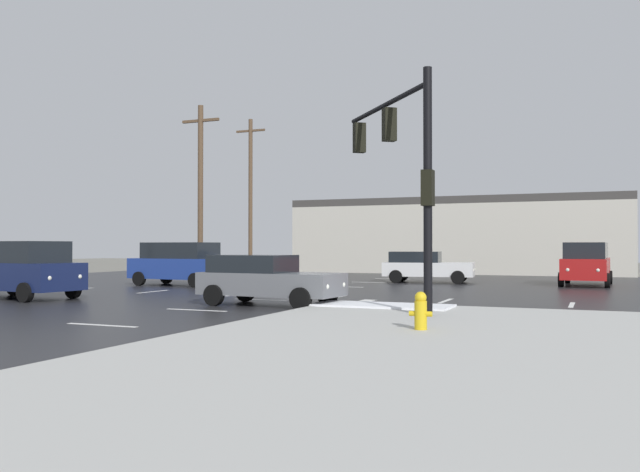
{
  "coord_description": "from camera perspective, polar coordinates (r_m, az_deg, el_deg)",
  "views": [
    {
      "loc": [
        10.77,
        -22.51,
        1.88
      ],
      "look_at": [
        -1.16,
        6.1,
        2.35
      ],
      "focal_mm": 37.47,
      "sensor_mm": 36.0,
      "label": 1
    }
  ],
  "objects": [
    {
      "name": "snow_strip_curbside",
      "position": [
        19.47,
        5.33,
        -5.91
      ],
      "size": [
        4.0,
        1.6,
        0.06
      ],
      "primitive_type": "cube",
      "color": "white",
      "rests_on": "sidewalk_corner"
    },
    {
      "name": "utility_pole_distant",
      "position": [
        46.57,
        -5.96,
        3.68
      ],
      "size": [
        2.2,
        0.28,
        10.69
      ],
      "color": "brown",
      "rests_on": "ground_plane"
    },
    {
      "name": "traffic_signal_mast",
      "position": [
        18.42,
        7.12,
        6.69
      ],
      "size": [
        3.66,
        4.39,
        6.24
      ],
      "rotation": [
        0.0,
        0.0,
        2.27
      ],
      "color": "black",
      "rests_on": "sidewalk_corner"
    },
    {
      "name": "suv_blue",
      "position": [
        32.19,
        -11.87,
        -2.25
      ],
      "size": [
        4.95,
        2.46,
        2.03
      ],
      "rotation": [
        0.0,
        0.0,
        3.07
      ],
      "color": "navy",
      "rests_on": "road_asphalt"
    },
    {
      "name": "lane_markings",
      "position": [
        23.27,
        -1.72,
        -5.45
      ],
      "size": [
        36.15,
        36.15,
        0.01
      ],
      "color": "silver",
      "rests_on": "road_asphalt"
    },
    {
      "name": "strip_building_background",
      "position": [
        48.39,
        11.83,
        -0.01
      ],
      "size": [
        22.49,
        8.0,
        5.17
      ],
      "color": "beige",
      "rests_on": "ground_plane"
    },
    {
      "name": "utility_pole_far",
      "position": [
        35.58,
        -10.18,
        3.93
      ],
      "size": [
        2.2,
        0.28,
        9.27
      ],
      "color": "brown",
      "rests_on": "ground_plane"
    },
    {
      "name": "sedan_white",
      "position": [
        34.4,
        8.97,
        -2.57
      ],
      "size": [
        4.67,
        2.39,
        1.58
      ],
      "rotation": [
        0.0,
        0.0,
        0.1
      ],
      "color": "white",
      "rests_on": "road_asphalt"
    },
    {
      "name": "suv_navy",
      "position": [
        26.0,
        -24.3,
        -2.53
      ],
      "size": [
        5.0,
        2.61,
        2.03
      ],
      "rotation": [
        0.0,
        0.0,
        -0.12
      ],
      "color": "#141E47",
      "rests_on": "road_asphalt"
    },
    {
      "name": "ground_plane",
      "position": [
        25.03,
        -2.94,
        -5.18
      ],
      "size": [
        120.0,
        120.0,
        0.0
      ],
      "primitive_type": "plane",
      "color": "slate"
    },
    {
      "name": "fire_hydrant",
      "position": [
        14.15,
        8.59,
        -6.31
      ],
      "size": [
        0.48,
        0.26,
        0.79
      ],
      "color": "gold",
      "rests_on": "sidewalk_corner"
    },
    {
      "name": "road_asphalt",
      "position": [
        25.03,
        -2.94,
        -5.15
      ],
      "size": [
        44.0,
        44.0,
        0.02
      ],
      "primitive_type": "cube",
      "color": "#232326",
      "rests_on": "ground_plane"
    },
    {
      "name": "suv_red",
      "position": [
        33.99,
        21.78,
        -2.14
      ],
      "size": [
        2.35,
        4.91,
        2.03
      ],
      "rotation": [
        0.0,
        0.0,
        -1.62
      ],
      "color": "#B21919",
      "rests_on": "road_asphalt"
    },
    {
      "name": "sedan_grey",
      "position": [
        21.09,
        -4.63,
        -3.66
      ],
      "size": [
        4.63,
        2.25,
        1.58
      ],
      "rotation": [
        0.0,
        0.0,
        -0.06
      ],
      "color": "slate",
      "rests_on": "road_asphalt"
    }
  ]
}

